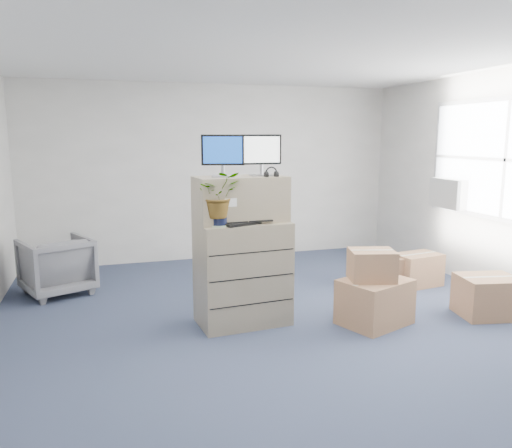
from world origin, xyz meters
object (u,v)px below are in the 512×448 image
at_px(keyboard, 246,222).
at_px(potted_plant, 219,201).
at_px(filing_cabinet_lower, 243,273).
at_px(monitor_left, 223,153).
at_px(office_chair, 56,263).
at_px(monitor_right, 261,153).
at_px(water_bottle, 247,208).

relative_size(keyboard, potted_plant, 1.13).
height_order(filing_cabinet_lower, potted_plant, potted_plant).
bearing_deg(monitor_left, potted_plant, -103.16).
bearing_deg(keyboard, office_chair, 117.80).
relative_size(filing_cabinet_lower, monitor_left, 2.57).
xyz_separation_m(monitor_right, keyboard, (-0.22, -0.17, -0.70)).
height_order(keyboard, potted_plant, potted_plant).
relative_size(filing_cabinet_lower, keyboard, 2.00).
bearing_deg(water_bottle, filing_cabinet_lower, -132.82).
height_order(monitor_right, potted_plant, monitor_right).
bearing_deg(potted_plant, office_chair, 133.17).
bearing_deg(filing_cabinet_lower, potted_plant, -155.71).
relative_size(filing_cabinet_lower, potted_plant, 2.27).
xyz_separation_m(keyboard, potted_plant, (-0.30, -0.05, 0.24)).
bearing_deg(monitor_left, keyboard, -18.42).
bearing_deg(potted_plant, filing_cabinet_lower, 28.90).
height_order(filing_cabinet_lower, monitor_right, monitor_right).
height_order(monitor_left, office_chair, monitor_left).
bearing_deg(filing_cabinet_lower, monitor_left, 168.88).
relative_size(monitor_left, keyboard, 0.78).
bearing_deg(office_chair, monitor_right, 120.55).
xyz_separation_m(filing_cabinet_lower, office_chair, (-1.99, 1.65, -0.15)).
relative_size(monitor_left, potted_plant, 0.88).
bearing_deg(keyboard, monitor_right, 16.54).
height_order(filing_cabinet_lower, monitor_left, monitor_left).
distance_m(filing_cabinet_lower, monitor_left, 1.28).
distance_m(keyboard, office_chair, 2.76).
distance_m(monitor_left, water_bottle, 0.64).
distance_m(monitor_left, monitor_right, 0.42).
xyz_separation_m(monitor_left, monitor_right, (0.42, 0.04, 0.00)).
distance_m(filing_cabinet_lower, water_bottle, 0.70).
distance_m(filing_cabinet_lower, office_chair, 2.59).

